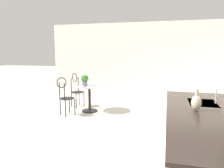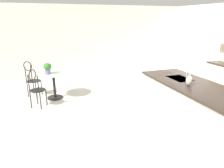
{
  "view_description": "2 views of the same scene",
  "coord_description": "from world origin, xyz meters",
  "px_view_note": "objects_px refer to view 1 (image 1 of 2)",
  "views": [
    {
      "loc": [
        3.11,
        0.31,
        1.68
      ],
      "look_at": [
        -0.94,
        -0.76,
        1.04
      ],
      "focal_mm": 33.58,
      "sensor_mm": 36.0,
      "label": 1
    },
    {
      "loc": [
        3.5,
        -2.1,
        2.22
      ],
      "look_at": [
        -0.62,
        -0.66,
        0.83
      ],
      "focal_mm": 33.09,
      "sensor_mm": 36.0,
      "label": 2
    }
  ],
  "objects_px": {
    "chair_near_window": "(65,95)",
    "vase_on_counter": "(196,102)",
    "bistro_table": "(90,96)",
    "chair_by_island": "(76,88)",
    "potted_plant_on_table": "(85,80)"
  },
  "relations": [
    {
      "from": "bistro_table",
      "to": "chair_by_island",
      "type": "distance_m",
      "value": 0.75
    },
    {
      "from": "bistro_table",
      "to": "chair_near_window",
      "type": "height_order",
      "value": "chair_near_window"
    },
    {
      "from": "chair_near_window",
      "to": "vase_on_counter",
      "type": "relative_size",
      "value": 3.62
    },
    {
      "from": "chair_by_island",
      "to": "vase_on_counter",
      "type": "relative_size",
      "value": 3.62
    },
    {
      "from": "chair_near_window",
      "to": "vase_on_counter",
      "type": "distance_m",
      "value": 3.65
    },
    {
      "from": "chair_near_window",
      "to": "vase_on_counter",
      "type": "bearing_deg",
      "value": 55.13
    },
    {
      "from": "bistro_table",
      "to": "potted_plant_on_table",
      "type": "relative_size",
      "value": 2.6
    },
    {
      "from": "chair_near_window",
      "to": "potted_plant_on_table",
      "type": "bearing_deg",
      "value": 148.53
    },
    {
      "from": "vase_on_counter",
      "to": "chair_by_island",
      "type": "bearing_deg",
      "value": -134.59
    },
    {
      "from": "chair_by_island",
      "to": "potted_plant_on_table",
      "type": "distance_m",
      "value": 0.71
    },
    {
      "from": "bistro_table",
      "to": "chair_by_island",
      "type": "xyz_separation_m",
      "value": [
        -0.43,
        -0.6,
        0.13
      ]
    },
    {
      "from": "potted_plant_on_table",
      "to": "chair_near_window",
      "type": "bearing_deg",
      "value": -31.47
    },
    {
      "from": "chair_near_window",
      "to": "potted_plant_on_table",
      "type": "distance_m",
      "value": 0.73
    },
    {
      "from": "chair_by_island",
      "to": "potted_plant_on_table",
      "type": "xyz_separation_m",
      "value": [
        0.43,
        0.46,
        0.34
      ]
    },
    {
      "from": "potted_plant_on_table",
      "to": "vase_on_counter",
      "type": "relative_size",
      "value": 1.07
    }
  ]
}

